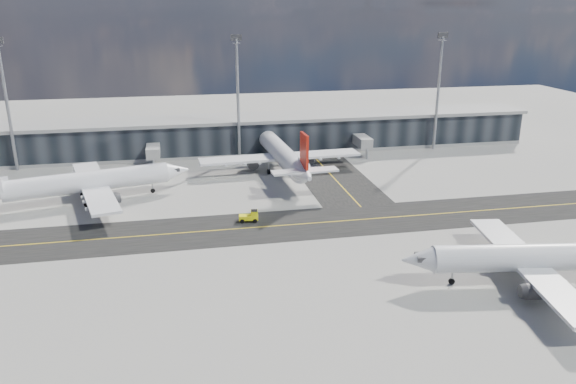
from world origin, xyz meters
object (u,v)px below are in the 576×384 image
airliner_af (85,182)px  airliner_near (540,258)px  baggage_tug (250,216)px  service_van (310,165)px  airliner_redtail (282,154)px

airliner_af → airliner_near: (63.60, -45.56, -0.24)m
baggage_tug → service_van: size_ratio=0.71×
airliner_af → airliner_near: size_ratio=1.06×
airliner_redtail → service_van: size_ratio=8.78×
airliner_near → service_van: bearing=24.9°
airliner_af → airliner_near: bearing=40.6°
airliner_redtail → airliner_near: bearing=-70.4°
airliner_near → service_van: 61.92m
baggage_tug → service_van: 34.84m
airliner_redtail → airliner_near: 61.97m
airliner_redtail → baggage_tug: bearing=-114.4°
airliner_redtail → service_van: bearing=15.3°
airliner_near → airliner_af: bearing=63.2°
airliner_af → airliner_redtail: 41.34m
airliner_af → service_van: 48.62m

